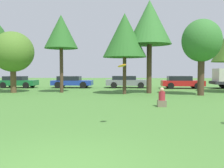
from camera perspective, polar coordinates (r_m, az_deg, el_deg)
frisbee at (r=7.60m, az=2.35°, el=4.29°), size 0.28×0.27×0.13m
bystander_sitting at (r=12.54m, az=11.55°, el=-3.43°), size 0.43×0.36×0.97m
tree_1 at (r=21.88m, az=-22.13°, el=6.90°), size 3.42×3.42×5.04m
tree_2 at (r=21.03m, az=-11.79°, el=11.76°), size 2.76×2.76×6.44m
tree_3 at (r=19.31m, az=2.96°, el=11.23°), size 3.40×3.40×6.27m
tree_4 at (r=20.41m, az=8.74°, el=13.90°), size 3.55×3.55×7.48m
tree_5 at (r=19.30m, az=20.17°, el=9.29°), size 2.86×2.86×5.58m
parked_car_green at (r=28.20m, az=-21.20°, el=0.52°), size 3.98×1.96×1.25m
parked_car_blue at (r=26.59m, az=-9.43°, el=0.57°), size 4.31×1.97×1.25m
parked_car_grey at (r=26.35m, az=3.42°, el=0.59°), size 4.54×2.07×1.28m
parked_car_red at (r=26.24m, az=15.90°, el=0.47°), size 4.27×1.87×1.29m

